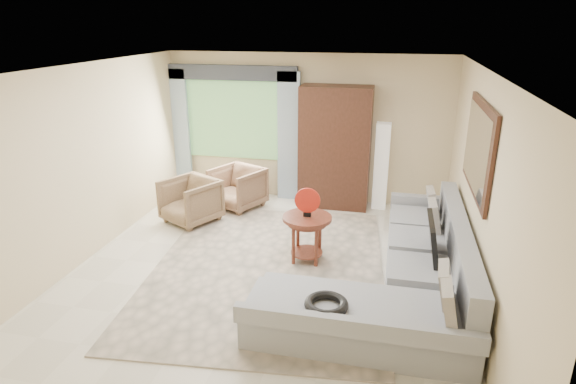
% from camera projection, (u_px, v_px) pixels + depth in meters
% --- Properties ---
extents(ground, '(6.00, 6.00, 0.00)m').
position_uv_depth(ground, '(263.00, 276.00, 6.22)').
color(ground, silver).
rests_on(ground, ground).
extents(area_rug, '(3.35, 4.26, 0.02)m').
position_uv_depth(area_rug, '(269.00, 268.00, 6.40)').
color(area_rug, '#C3AE9A').
rests_on(area_rug, ground).
extents(sectional_sofa, '(2.30, 3.46, 0.90)m').
position_uv_depth(sectional_sofa, '(406.00, 278.00, 5.60)').
color(sectional_sofa, gray).
rests_on(sectional_sofa, ground).
extents(tv_screen, '(0.14, 0.74, 0.48)m').
position_uv_depth(tv_screen, '(433.00, 239.00, 5.60)').
color(tv_screen, black).
rests_on(tv_screen, sectional_sofa).
extents(garden_hose, '(0.43, 0.43, 0.09)m').
position_uv_depth(garden_hose, '(326.00, 304.00, 4.62)').
color(garden_hose, black).
rests_on(garden_hose, sectional_sofa).
extents(coffee_table, '(0.66, 0.66, 0.66)m').
position_uv_depth(coffee_table, '(307.00, 238.00, 6.49)').
color(coffee_table, '#452012').
rests_on(coffee_table, ground).
extents(red_disc, '(0.34, 0.05, 0.34)m').
position_uv_depth(red_disc, '(307.00, 200.00, 6.31)').
color(red_disc, '#B11F11').
rests_on(red_disc, coffee_table).
extents(armchair_left, '(1.06, 1.06, 0.72)m').
position_uv_depth(armchair_left, '(191.00, 201.00, 7.77)').
color(armchair_left, '#8B6D4B').
rests_on(armchair_left, ground).
extents(armchair_right, '(1.04, 1.05, 0.72)m').
position_uv_depth(armchair_right, '(238.00, 188.00, 8.38)').
color(armchair_right, '#8D6F4D').
rests_on(armchair_right, ground).
extents(potted_plant, '(0.51, 0.44, 0.55)m').
position_uv_depth(potted_plant, '(191.00, 186.00, 8.73)').
color(potted_plant, '#999999').
rests_on(potted_plant, ground).
extents(armoire, '(1.20, 0.55, 2.10)m').
position_uv_depth(armoire, '(335.00, 148.00, 8.25)').
color(armoire, '#321B10').
rests_on(armoire, ground).
extents(floor_lamp, '(0.24, 0.24, 1.50)m').
position_uv_depth(floor_lamp, '(381.00, 166.00, 8.25)').
color(floor_lamp, silver).
rests_on(floor_lamp, ground).
extents(window, '(1.80, 0.04, 1.40)m').
position_uv_depth(window, '(234.00, 120.00, 8.75)').
color(window, '#669E59').
rests_on(window, wall_back).
extents(curtain_left, '(0.40, 0.08, 2.30)m').
position_uv_depth(curtain_left, '(179.00, 132.00, 8.97)').
color(curtain_left, '#9EB7CC').
rests_on(curtain_left, ground).
extents(curtain_right, '(0.40, 0.08, 2.30)m').
position_uv_depth(curtain_right, '(289.00, 137.00, 8.54)').
color(curtain_right, '#9EB7CC').
rests_on(curtain_right, ground).
extents(valance, '(2.40, 0.12, 0.26)m').
position_uv_depth(valance, '(230.00, 73.00, 8.40)').
color(valance, '#1E232D').
rests_on(valance, wall_back).
extents(wall_mirror, '(0.05, 1.70, 1.05)m').
position_uv_depth(wall_mirror, '(478.00, 148.00, 5.45)').
color(wall_mirror, black).
rests_on(wall_mirror, wall_right).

